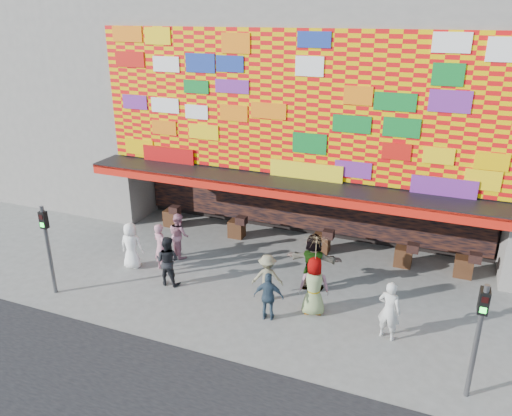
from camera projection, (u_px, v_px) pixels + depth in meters
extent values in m
plane|color=slate|center=(250.00, 308.00, 15.30)|extent=(90.00, 90.00, 0.00)
cube|color=gray|center=(327.00, 65.00, 19.80)|extent=(15.00, 8.00, 7.00)
cube|color=black|center=(327.00, 177.00, 22.50)|extent=(15.00, 6.00, 3.00)
cube|color=gray|center=(139.00, 184.00, 21.61)|extent=(0.40, 2.00, 3.00)
cube|color=gray|center=(511.00, 238.00, 16.50)|extent=(0.40, 2.00, 3.00)
cube|color=black|center=(288.00, 183.00, 17.12)|extent=(15.20, 1.60, 0.12)
cube|color=red|center=(280.00, 194.00, 16.51)|extent=(15.20, 0.04, 0.35)
cube|color=#E9B500|center=(295.00, 106.00, 16.67)|extent=(14.80, 0.08, 4.90)
cube|color=black|center=(307.00, 199.00, 19.77)|extent=(14.00, 0.25, 2.50)
cube|color=gray|center=(69.00, 65.00, 24.52)|extent=(11.00, 8.00, 12.00)
cylinder|color=#59595B|center=(49.00, 251.00, 15.62)|extent=(0.12, 0.12, 3.00)
cube|color=black|center=(44.00, 220.00, 15.23)|extent=(0.22, 0.18, 0.55)
cube|color=black|center=(41.00, 217.00, 15.10)|extent=(0.14, 0.02, 0.14)
cube|color=#19E533|center=(42.00, 225.00, 15.20)|extent=(0.14, 0.02, 0.14)
cylinder|color=#59595B|center=(476.00, 343.00, 11.29)|extent=(0.12, 0.12, 3.00)
cube|color=black|center=(484.00, 303.00, 10.90)|extent=(0.22, 0.18, 0.55)
cube|color=black|center=(485.00, 300.00, 10.77)|extent=(0.14, 0.02, 0.14)
cube|color=#19E533|center=(483.00, 310.00, 10.87)|extent=(0.14, 0.02, 0.14)
imported|color=white|center=(131.00, 246.00, 17.46)|extent=(0.88, 0.63, 1.68)
imported|color=#BA788A|center=(161.00, 247.00, 17.28)|extent=(0.75, 0.64, 1.74)
imported|color=black|center=(167.00, 261.00, 16.38)|extent=(0.86, 0.69, 1.70)
imported|color=#7D795B|center=(267.00, 277.00, 15.55)|extent=(1.11, 0.83, 1.52)
imported|color=#33475A|center=(269.00, 297.00, 14.51)|extent=(0.94, 0.52, 1.51)
imported|color=gray|center=(313.00, 262.00, 16.05)|extent=(1.86, 0.80, 1.94)
imported|color=gray|center=(314.00, 286.00, 14.74)|extent=(1.02, 0.79, 1.84)
imported|color=silver|center=(389.00, 310.00, 13.62)|extent=(0.73, 0.57, 1.75)
imported|color=#BA788C|center=(179.00, 235.00, 18.29)|extent=(1.03, 0.98, 1.68)
imported|color=beige|center=(316.00, 250.00, 14.29)|extent=(0.94, 0.95, 0.84)
cylinder|color=#4C3326|center=(314.00, 276.00, 14.61)|extent=(0.02, 0.02, 1.00)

